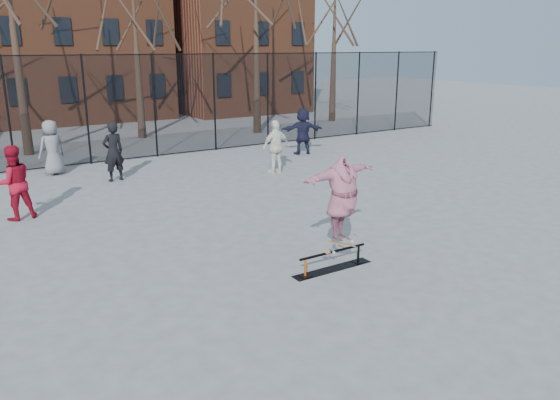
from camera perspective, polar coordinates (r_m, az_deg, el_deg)
ground at (r=10.86m, az=5.97°, el=-7.48°), size 100.00×100.00×0.00m
skate_rail at (r=10.91m, az=5.52°, el=-6.47°), size 1.79×0.27×0.39m
skateboard at (r=10.92m, az=6.35°, el=-4.87°), size 0.74×0.18×0.09m
skater at (r=10.64m, az=6.50°, el=-0.43°), size 2.13×1.02×1.67m
bystander_grey at (r=20.14m, az=-22.73°, el=5.06°), size 1.06×0.86×1.88m
bystander_black at (r=18.56m, az=-17.02°, el=4.85°), size 0.77×0.57×1.93m
bystander_red at (r=15.27m, az=-26.06°, el=1.62°), size 1.03×0.85×1.91m
bystander_white at (r=18.81m, az=-0.42°, el=5.56°), size 1.10×0.50×1.85m
bystander_navy at (r=22.30m, az=2.40°, el=7.20°), size 1.82×1.07×1.87m
fence at (r=21.78m, az=-16.02°, el=9.37°), size 34.03×0.07×4.00m
rowhouses at (r=34.50m, az=-22.08°, el=17.71°), size 29.00×7.00×13.00m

